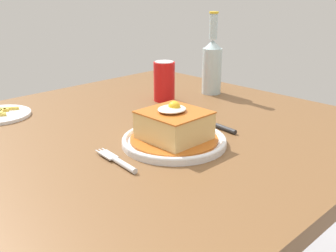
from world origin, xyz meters
name	(u,v)px	position (x,y,z in m)	size (l,w,h in m)	color
dining_table	(134,168)	(0.00, 0.00, 0.63)	(1.16, 1.02, 0.73)	brown
main_plate	(174,141)	(0.01, -0.13, 0.74)	(0.24, 0.24, 0.02)	white
sandwich_meal	(174,127)	(0.01, -0.13, 0.78)	(0.20, 0.20, 0.09)	#B75B1E
fork	(119,162)	(-0.14, -0.13, 0.74)	(0.03, 0.14, 0.01)	silver
knife	(218,126)	(0.17, -0.13, 0.74)	(0.03, 0.17, 0.01)	#262628
soda_can	(164,81)	(0.25, 0.15, 0.79)	(0.07, 0.07, 0.12)	red
beer_bottle_clear	(212,64)	(0.43, 0.10, 0.83)	(0.06, 0.06, 0.27)	#ADC6CC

